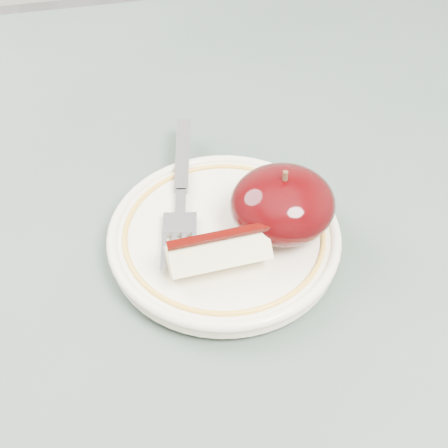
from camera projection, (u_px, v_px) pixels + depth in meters
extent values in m
cylinder|color=brown|center=(354.00, 207.00, 1.10)|extent=(0.05, 0.05, 0.71)
cube|color=#415048|center=(126.00, 296.00, 0.50)|extent=(0.90, 0.90, 0.04)
cylinder|color=#F0E7C9|center=(224.00, 245.00, 0.51)|extent=(0.10, 0.10, 0.01)
cylinder|color=#F0E7C9|center=(224.00, 238.00, 0.50)|extent=(0.18, 0.18, 0.01)
torus|color=#F0E7C9|center=(224.00, 233.00, 0.50)|extent=(0.19, 0.19, 0.01)
torus|color=gold|center=(224.00, 232.00, 0.50)|extent=(0.16, 0.16, 0.00)
ellipsoid|color=black|center=(283.00, 204.00, 0.48)|extent=(0.08, 0.08, 0.05)
cylinder|color=#472D19|center=(285.00, 177.00, 0.46)|extent=(0.00, 0.00, 0.01)
cube|color=beige|center=(219.00, 252.00, 0.46)|extent=(0.08, 0.04, 0.03)
cube|color=#320301|center=(218.00, 236.00, 0.45)|extent=(0.08, 0.01, 0.00)
cube|color=gray|center=(182.00, 154.00, 0.56)|extent=(0.03, 0.10, 0.00)
cube|color=gray|center=(181.00, 202.00, 0.52)|extent=(0.01, 0.03, 0.00)
cube|color=gray|center=(180.00, 224.00, 0.50)|extent=(0.03, 0.03, 0.00)
cube|color=gray|center=(194.00, 251.00, 0.48)|extent=(0.01, 0.04, 0.00)
cube|color=gray|center=(184.00, 252.00, 0.48)|extent=(0.01, 0.04, 0.00)
cube|color=gray|center=(174.00, 252.00, 0.48)|extent=(0.01, 0.04, 0.00)
cube|color=gray|center=(164.00, 252.00, 0.48)|extent=(0.01, 0.04, 0.00)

